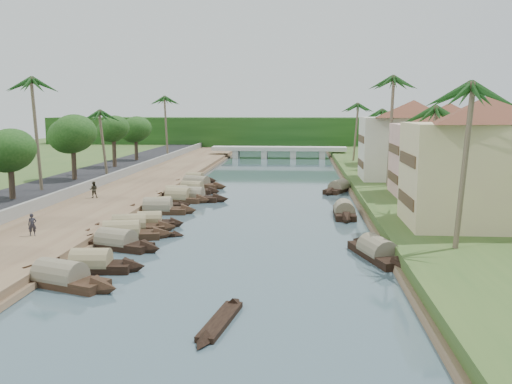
# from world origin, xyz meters

# --- Properties ---
(ground) EXTENTS (220.00, 220.00, 0.00)m
(ground) POSITION_xyz_m (0.00, 0.00, 0.00)
(ground) COLOR #3D535B
(ground) RESTS_ON ground
(left_bank) EXTENTS (10.00, 180.00, 0.80)m
(left_bank) POSITION_xyz_m (-16.00, 20.00, 0.40)
(left_bank) COLOR brown
(left_bank) RESTS_ON ground
(right_bank) EXTENTS (16.00, 180.00, 1.20)m
(right_bank) POSITION_xyz_m (19.00, 20.00, 0.60)
(right_bank) COLOR #315020
(right_bank) RESTS_ON ground
(road) EXTENTS (8.00, 180.00, 1.40)m
(road) POSITION_xyz_m (-24.50, 20.00, 0.70)
(road) COLOR black
(road) RESTS_ON ground
(retaining_wall) EXTENTS (0.40, 180.00, 1.10)m
(retaining_wall) POSITION_xyz_m (-20.20, 20.00, 1.35)
(retaining_wall) COLOR slate
(retaining_wall) RESTS_ON left_bank
(treeline) EXTENTS (120.00, 14.00, 8.00)m
(treeline) POSITION_xyz_m (0.00, 100.00, 4.00)
(treeline) COLOR #14370F
(treeline) RESTS_ON ground
(bridge) EXTENTS (28.00, 4.00, 2.40)m
(bridge) POSITION_xyz_m (0.00, 72.00, 1.72)
(bridge) COLOR #AEAFA3
(bridge) RESTS_ON ground
(building_near) EXTENTS (14.85, 14.85, 10.20)m
(building_near) POSITION_xyz_m (18.99, -2.00, 6.38)
(building_near) COLOR tan
(building_near) RESTS_ON right_bank
(building_mid) EXTENTS (14.11, 14.11, 9.70)m
(building_mid) POSITION_xyz_m (19.99, 14.00, 6.13)
(building_mid) COLOR #DBA69B
(building_mid) RESTS_ON right_bank
(building_far) EXTENTS (15.59, 15.59, 10.20)m
(building_far) POSITION_xyz_m (18.99, 28.00, 6.38)
(building_far) COLOR beige
(building_far) RESTS_ON right_bank
(building_distant) EXTENTS (12.62, 12.62, 9.20)m
(building_distant) POSITION_xyz_m (19.99, 48.00, 5.88)
(building_distant) COLOR tan
(building_distant) RESTS_ON right_bank
(sampan_0) EXTENTS (8.56, 4.60, 2.24)m
(sampan_0) POSITION_xyz_m (-9.36, -15.85, 0.42)
(sampan_0) COLOR black
(sampan_0) RESTS_ON ground
(sampan_1) EXTENTS (7.24, 2.18, 2.14)m
(sampan_1) POSITION_xyz_m (-8.64, -12.82, 0.41)
(sampan_1) COLOR black
(sampan_1) RESTS_ON ground
(sampan_2) EXTENTS (8.54, 3.43, 2.21)m
(sampan_2) POSITION_xyz_m (-9.53, -3.76, 0.42)
(sampan_2) COLOR black
(sampan_2) RESTS_ON ground
(sampan_3) EXTENTS (8.07, 4.23, 2.16)m
(sampan_3) POSITION_xyz_m (-8.98, -6.80, 0.41)
(sampan_3) COLOR black
(sampan_3) RESTS_ON ground
(sampan_4) EXTENTS (8.31, 4.01, 2.30)m
(sampan_4) POSITION_xyz_m (-9.67, -1.33, 0.42)
(sampan_4) COLOR black
(sampan_4) RESTS_ON ground
(sampan_5) EXTENTS (6.34, 2.62, 2.01)m
(sampan_5) POSITION_xyz_m (-8.49, 0.85, 0.41)
(sampan_5) COLOR black
(sampan_5) RESTS_ON ground
(sampan_6) EXTENTS (8.06, 2.41, 2.36)m
(sampan_6) POSITION_xyz_m (-9.44, 7.48, 0.42)
(sampan_6) COLOR black
(sampan_6) RESTS_ON ground
(sampan_7) EXTENTS (6.55, 3.71, 1.80)m
(sampan_7) POSITION_xyz_m (-9.77, 9.78, 0.40)
(sampan_7) COLOR black
(sampan_7) RESTS_ON ground
(sampan_8) EXTENTS (7.86, 3.48, 2.35)m
(sampan_8) POSITION_xyz_m (-8.90, 14.77, 0.42)
(sampan_8) COLOR black
(sampan_8) RESTS_ON ground
(sampan_9) EXTENTS (9.63, 2.91, 2.37)m
(sampan_9) POSITION_xyz_m (-7.87, 15.45, 0.42)
(sampan_9) COLOR black
(sampan_9) RESTS_ON ground
(sampan_10) EXTENTS (7.48, 3.01, 2.04)m
(sampan_10) POSITION_xyz_m (-9.81, 17.54, 0.41)
(sampan_10) COLOR black
(sampan_10) RESTS_ON ground
(sampan_11) EXTENTS (7.60, 2.93, 2.15)m
(sampan_11) POSITION_xyz_m (-8.67, 21.35, 0.41)
(sampan_11) COLOR black
(sampan_11) RESTS_ON ground
(sampan_12) EXTENTS (9.42, 5.19, 2.25)m
(sampan_12) POSITION_xyz_m (-9.11, 26.52, 0.42)
(sampan_12) COLOR black
(sampan_12) RESTS_ON ground
(sampan_13) EXTENTS (7.00, 3.02, 1.92)m
(sampan_13) POSITION_xyz_m (-10.31, 31.90, 0.41)
(sampan_13) COLOR black
(sampan_13) RESTS_ON ground
(sampan_14) EXTENTS (4.29, 9.30, 2.22)m
(sampan_14) POSITION_xyz_m (10.05, -8.21, 0.42)
(sampan_14) COLOR black
(sampan_14) RESTS_ON ground
(sampan_15) EXTENTS (1.99, 8.35, 2.23)m
(sampan_15) POSITION_xyz_m (8.90, 7.47, 0.42)
(sampan_15) COLOR black
(sampan_15) RESTS_ON ground
(sampan_16) EXTENTS (5.12, 8.67, 2.15)m
(sampan_16) POSITION_xyz_m (9.41, 23.94, 0.41)
(sampan_16) COLOR black
(sampan_16) RESTS_ON ground
(canoe_0) EXTENTS (1.97, 6.91, 0.91)m
(canoe_0) POSITION_xyz_m (0.86, -21.03, 0.10)
(canoe_0) COLOR black
(canoe_0) RESTS_ON ground
(canoe_1) EXTENTS (5.07, 0.97, 0.82)m
(canoe_1) POSITION_xyz_m (-7.23, -2.40, 0.10)
(canoe_1) COLOR black
(canoe_1) RESTS_ON ground
(canoe_2) EXTENTS (6.11, 1.54, 0.88)m
(canoe_2) POSITION_xyz_m (-10.47, 24.20, 0.10)
(canoe_2) COLOR black
(canoe_2) RESTS_ON ground
(palm_0) EXTENTS (3.20, 3.20, 12.12)m
(palm_0) POSITION_xyz_m (15.00, -9.67, 11.51)
(palm_0) COLOR #6F5F4A
(palm_0) RESTS_ON ground
(palm_1) EXTENTS (3.20, 3.20, 10.67)m
(palm_1) POSITION_xyz_m (16.00, 4.26, 10.11)
(palm_1) COLOR #6F5F4A
(palm_1) RESTS_ON ground
(palm_2) EXTENTS (3.20, 3.20, 14.20)m
(palm_2) POSITION_xyz_m (15.00, 20.77, 13.50)
(palm_2) COLOR #6F5F4A
(palm_2) RESTS_ON ground
(palm_3) EXTENTS (3.20, 3.20, 10.33)m
(palm_3) POSITION_xyz_m (16.00, 39.86, 9.80)
(palm_3) COLOR #6F5F4A
(palm_3) RESTS_ON ground
(palm_5) EXTENTS (3.20, 3.20, 13.60)m
(palm_5) POSITION_xyz_m (-24.00, 13.04, 13.13)
(palm_5) COLOR #6F5F4A
(palm_5) RESTS_ON ground
(palm_6) EXTENTS (3.20, 3.20, 10.02)m
(palm_6) POSITION_xyz_m (-22.00, 28.46, 9.69)
(palm_6) COLOR #6F5F4A
(palm_6) RESTS_ON ground
(palm_7) EXTENTS (3.20, 3.20, 11.36)m
(palm_7) POSITION_xyz_m (14.00, 54.14, 10.78)
(palm_7) COLOR #6F5F4A
(palm_7) RESTS_ON ground
(palm_8) EXTENTS (3.20, 3.20, 12.52)m
(palm_8) POSITION_xyz_m (-20.50, 58.31, 12.09)
(palm_8) COLOR #6F5F4A
(palm_8) RESTS_ON ground
(tree_2) EXTENTS (4.79, 4.79, 6.75)m
(tree_2) POSITION_xyz_m (-24.00, 6.84, 6.11)
(tree_2) COLOR #423526
(tree_2) RESTS_ON ground
(tree_3) EXTENTS (5.47, 5.47, 7.97)m
(tree_3) POSITION_xyz_m (-24.00, 22.57, 7.04)
(tree_3) COLOR #423526
(tree_3) RESTS_ON ground
(tree_4) EXTENTS (4.39, 4.39, 7.63)m
(tree_4) POSITION_xyz_m (-24.00, 38.31, 7.11)
(tree_4) COLOR #423526
(tree_4) RESTS_ON ground
(tree_5) EXTENTS (4.98, 4.98, 7.35)m
(tree_5) POSITION_xyz_m (-24.00, 50.06, 6.62)
(tree_5) COLOR #423526
(tree_5) RESTS_ON ground
(tree_6) EXTENTS (5.03, 5.03, 6.76)m
(tree_6) POSITION_xyz_m (24.00, 29.77, 5.82)
(tree_6) COLOR #423526
(tree_6) RESTS_ON ground
(person_near) EXTENTS (0.74, 0.64, 1.70)m
(person_near) POSITION_xyz_m (-15.48, -6.57, 1.65)
(person_near) COLOR #25242B
(person_near) RESTS_ON left_bank
(person_far) EXTENTS (1.00, 0.85, 1.79)m
(person_far) POSITION_xyz_m (-17.53, 11.79, 1.69)
(person_far) COLOR #2D2A1F
(person_far) RESTS_ON left_bank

